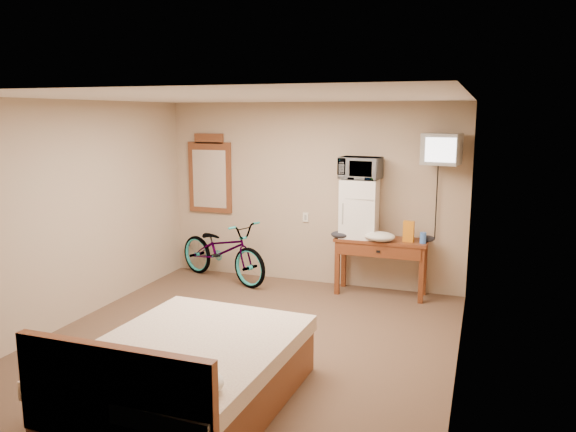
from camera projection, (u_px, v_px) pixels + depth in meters
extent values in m
plane|color=#513628|center=(246.00, 342.00, 5.84)|extent=(4.60, 4.60, 0.00)
plane|color=silver|center=(242.00, 97.00, 5.39)|extent=(4.60, 4.60, 0.00)
cube|color=tan|center=(312.00, 194.00, 7.75)|extent=(4.20, 0.04, 2.50)
cube|color=tan|center=(94.00, 293.00, 3.48)|extent=(4.20, 0.04, 2.50)
cube|color=tan|center=(73.00, 213.00, 6.30)|extent=(0.04, 4.60, 2.50)
cube|color=tan|center=(463.00, 240.00, 4.93)|extent=(0.04, 4.60, 2.50)
cube|color=#EDE6CE|center=(306.00, 217.00, 7.82)|extent=(0.08, 0.01, 0.13)
cube|color=brown|center=(382.00, 240.00, 7.26)|extent=(1.18, 0.47, 0.04)
cube|color=brown|center=(337.00, 268.00, 7.34)|extent=(0.06, 0.06, 0.71)
cube|color=brown|center=(421.00, 276.00, 6.99)|extent=(0.06, 0.06, 0.71)
cube|color=brown|center=(344.00, 261.00, 7.67)|extent=(0.06, 0.06, 0.71)
cube|color=brown|center=(424.00, 268.00, 7.32)|extent=(0.06, 0.06, 0.71)
cube|color=brown|center=(379.00, 251.00, 7.10)|extent=(1.06, 0.05, 0.16)
cube|color=black|center=(378.00, 252.00, 7.08)|extent=(0.05, 0.02, 0.03)
cube|color=white|center=(359.00, 208.00, 7.31)|extent=(0.48, 0.46, 0.76)
cube|color=gray|center=(356.00, 199.00, 7.07)|extent=(0.46, 0.01, 0.00)
cylinder|color=gray|center=(343.00, 214.00, 7.16)|extent=(0.02, 0.02, 0.27)
imported|color=white|center=(360.00, 168.00, 7.22)|extent=(0.55, 0.40, 0.29)
cube|color=orange|center=(409.00, 231.00, 7.07)|extent=(0.14, 0.09, 0.27)
cylinder|color=#3B6CC9|center=(423.00, 238.00, 6.99)|extent=(0.08, 0.08, 0.14)
ellipsoid|color=beige|center=(380.00, 237.00, 7.11)|extent=(0.39, 0.30, 0.12)
ellipsoid|color=black|center=(340.00, 235.00, 7.28)|extent=(0.25, 0.19, 0.09)
ellipsoid|color=black|center=(428.00, 239.00, 7.08)|extent=(0.18, 0.14, 0.08)
cube|color=black|center=(443.00, 155.00, 7.06)|extent=(0.14, 0.02, 0.14)
cylinder|color=black|center=(443.00, 155.00, 7.02)|extent=(0.05, 0.30, 0.05)
cube|color=gray|center=(442.00, 149.00, 6.80)|extent=(0.48, 0.42, 0.38)
cube|color=white|center=(440.00, 150.00, 6.63)|extent=(0.36, 0.07, 0.29)
cube|color=black|center=(443.00, 148.00, 6.97)|extent=(0.27, 0.05, 0.23)
cube|color=brown|center=(210.00, 177.00, 8.20)|extent=(0.68, 0.04, 1.03)
cube|color=brown|center=(209.00, 139.00, 8.10)|extent=(0.45, 0.04, 0.14)
cube|color=white|center=(209.00, 179.00, 8.18)|extent=(0.53, 0.01, 0.84)
imported|color=black|center=(223.00, 250.00, 7.95)|extent=(1.76, 1.15, 0.88)
cube|color=brown|center=(189.00, 381.00, 4.58)|extent=(1.55, 2.02, 0.40)
cube|color=beige|center=(188.00, 352.00, 4.53)|extent=(1.59, 2.06, 0.14)
cube|color=brown|center=(114.00, 396.00, 3.62)|extent=(1.47, 0.08, 0.70)
ellipsoid|color=white|center=(100.00, 364.00, 4.02)|extent=(0.57, 0.35, 0.20)
ellipsoid|color=white|center=(185.00, 379.00, 3.79)|extent=(0.57, 0.35, 0.20)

